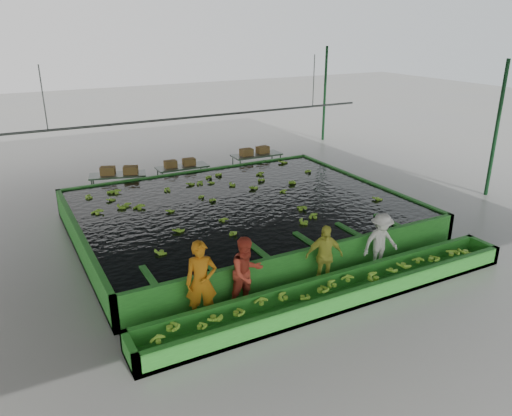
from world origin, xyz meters
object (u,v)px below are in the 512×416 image
flotation_tank (241,214)px  packing_table_left (119,186)px  packing_table_mid (183,177)px  box_stack_right (255,154)px  sorting_trough (338,292)px  worker_a (201,282)px  worker_b (247,273)px  worker_c (324,256)px  worker_d (381,242)px  box_stack_mid (180,166)px  packing_table_right (257,165)px  box_stack_left (120,174)px

flotation_tank → packing_table_left: (-2.73, 4.74, 0.01)m
packing_table_mid → box_stack_right: size_ratio=1.53×
sorting_trough → worker_a: (-3.11, 0.80, 0.69)m
worker_b → worker_c: 2.15m
worker_b → worker_d: bearing=-6.5°
worker_d → box_stack_right: worker_d is taller
packing_table_mid → box_stack_mid: 0.46m
worker_b → packing_table_mid: worker_b is taller
worker_c → packing_table_right: bearing=88.6°
box_stack_left → packing_table_mid: bearing=-0.6°
flotation_tank → worker_c: size_ratio=6.18×
worker_d → box_stack_right: size_ratio=1.21×
sorting_trough → worker_a: size_ratio=5.32×
worker_c → box_stack_mid: size_ratio=1.33×
packing_table_mid → packing_table_right: 3.37m
worker_d → box_stack_mid: bearing=110.5°
flotation_tank → worker_d: 4.73m
flotation_tank → box_stack_left: bearing=119.5°
box_stack_mid → sorting_trough: bearing=-88.2°
box_stack_mid → box_stack_right: size_ratio=0.93×
worker_c → packing_table_right: 9.59m
packing_table_left → packing_table_right: bearing=0.6°
worker_b → box_stack_right: size_ratio=1.33×
flotation_tank → worker_a: worker_a is taller
flotation_tank → packing_table_right: 5.73m
worker_a → worker_c: worker_a is taller
sorting_trough → packing_table_mid: 9.78m
flotation_tank → packing_table_mid: bearing=92.8°
worker_a → box_stack_mid: worker_a is taller
sorting_trough → worker_d: (1.93, 0.80, 0.54)m
box_stack_mid → packing_table_right: bearing=1.3°
worker_b → worker_d: worker_b is taller
worker_a → worker_c: 3.25m
flotation_tank → sorting_trough: (0.00, -5.10, -0.20)m
worker_d → packing_table_mid: (-2.16, 8.98, -0.34)m
packing_table_left → box_stack_right: size_ratio=1.55×
box_stack_right → worker_d: bearing=-97.0°
flotation_tank → box_stack_right: bearing=57.7°
packing_table_mid → worker_b: bearing=-101.2°
flotation_tank → worker_c: worker_c is taller
worker_b → box_stack_right: worker_b is taller
sorting_trough → packing_table_right: bearing=72.4°
worker_a → packing_table_left: 9.06m
sorting_trough → worker_c: size_ratio=6.18×
worker_d → box_stack_mid: 9.29m
worker_d → packing_table_mid: 9.24m
worker_a → packing_table_mid: bearing=88.9°
packing_table_left → worker_d: bearing=-62.7°
worker_b → packing_table_mid: bearing=72.2°
worker_d → box_stack_mid: size_ratio=1.30×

